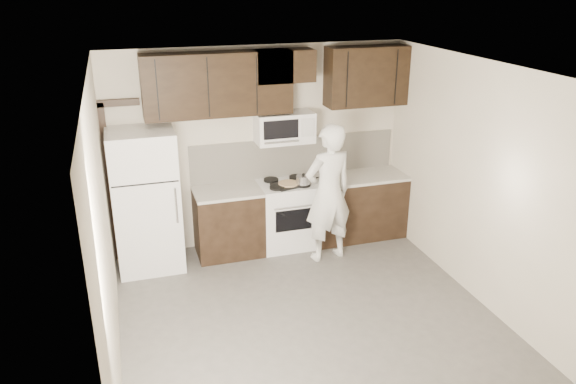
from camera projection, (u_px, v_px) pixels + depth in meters
name	position (u px, v px, depth m)	size (l,w,h in m)	color
floor	(313.00, 325.00, 6.04)	(4.50, 4.50, 0.00)	#565351
back_wall	(259.00, 147.00, 7.55)	(4.00, 4.00, 0.00)	beige
ceiling	(318.00, 73.00, 5.06)	(4.50, 4.50, 0.00)	white
counter_run	(308.00, 212.00, 7.77)	(2.95, 0.64, 0.91)	black
stove	(287.00, 214.00, 7.68)	(0.76, 0.66, 0.94)	white
backsplash	(294.00, 156.00, 7.74)	(2.90, 0.02, 0.54)	silver
upper_cabinets	(277.00, 79.00, 7.12)	(3.48, 0.35, 0.78)	black
microwave	(284.00, 128.00, 7.36)	(0.76, 0.42, 0.40)	white
refrigerator	(146.00, 201.00, 6.97)	(0.80, 0.76, 1.80)	white
door_trim	(112.00, 169.00, 7.03)	(0.50, 0.08, 2.12)	black
saucepan	(303.00, 181.00, 7.41)	(0.32, 0.19, 0.18)	silver
baking_tray	(288.00, 185.00, 7.43)	(0.40, 0.30, 0.02)	black
pizza	(288.00, 183.00, 7.43)	(0.27, 0.27, 0.02)	beige
person	(328.00, 193.00, 7.17)	(0.67, 0.44, 1.83)	white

